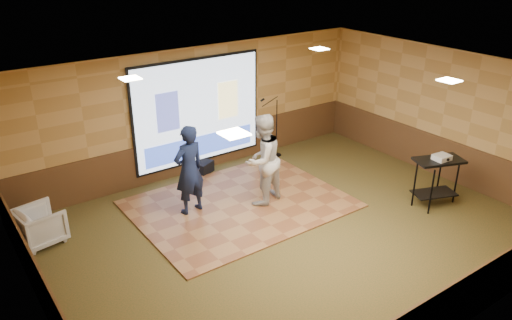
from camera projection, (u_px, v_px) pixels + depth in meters
ground at (289, 231)px, 9.69m from camera, size 9.00×9.00×0.00m
room_shell at (293, 129)px, 8.84m from camera, size 9.04×7.04×3.02m
wainscot_back at (200, 151)px, 12.09m from camera, size 9.00×0.04×0.95m
wainscot_front at (448, 311)px, 6.90m from camera, size 9.00×0.04×0.95m
wainscot_left at (46, 299)px, 7.12m from camera, size 0.04×7.00×0.95m
wainscot_right at (436, 155)px, 11.87m from camera, size 0.04×7.00×0.95m
projector_screen at (199, 112)px, 11.65m from camera, size 3.32×0.06×2.52m
downlight_nw at (130, 78)px, 8.66m from camera, size 0.32×0.32×0.02m
downlight_ne at (319, 49)px, 10.99m from camera, size 0.32×0.32×0.02m
downlight_sw at (234, 134)px, 6.20m from camera, size 0.32×0.32×0.02m
downlight_se at (449, 80)px, 8.53m from camera, size 0.32×0.32×0.02m
dance_floor at (240, 204)px, 10.63m from camera, size 4.35×3.32×0.03m
player_left at (189, 170)px, 9.95m from camera, size 0.74×0.54×1.87m
player_right at (262, 160)px, 10.31m from camera, size 1.12×0.97×1.96m
av_table at (437, 172)px, 10.37m from camera, size 0.99×0.52×1.04m
projector at (442, 157)px, 10.19m from camera, size 0.35×0.30×0.11m
mic_stand at (275, 138)px, 12.84m from camera, size 0.64×0.26×1.62m
banquet_chair at (40, 225)px, 9.19m from camera, size 0.90×0.88×0.71m
duffel_bag at (204, 167)px, 12.04m from camera, size 0.53×0.46×0.28m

